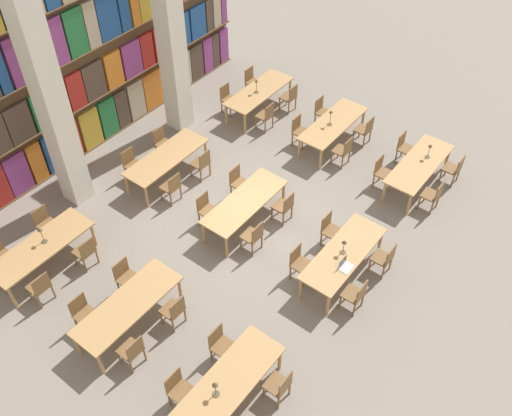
{
  "coord_description": "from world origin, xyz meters",
  "views": [
    {
      "loc": [
        -7.51,
        -6.06,
        10.24
      ],
      "look_at": [
        0.0,
        -0.27,
        0.66
      ],
      "focal_mm": 40.0,
      "sensor_mm": 36.0,
      "label": 1
    }
  ],
  "objects_px": {
    "chair_14": "(174,310)",
    "reading_table_6": "(41,248)",
    "chair_5": "(299,262)",
    "laptop": "(345,266)",
    "chair_11": "(404,147)",
    "chair_25": "(0,255)",
    "chair_3": "(221,344)",
    "chair_9": "(382,171)",
    "chair_33": "(228,98)",
    "pillar_left": "(49,98)",
    "chair_26": "(86,251)",
    "chair_8": "(433,195)",
    "desk_lamp_5": "(256,84)",
    "reading_table_8": "(259,92)",
    "chair_4": "(356,295)",
    "chair_13": "(84,313)",
    "desk_lamp_0": "(215,387)",
    "reading_table_3": "(128,306)",
    "chair_17": "(207,209)",
    "chair_19": "(239,182)",
    "chair_21": "(300,130)",
    "desk_lamp_4": "(41,233)",
    "chair_2": "(280,386)",
    "chair_18": "(284,206)",
    "chair_16": "(253,236)",
    "chair_20": "(343,150)",
    "chair_12": "(132,350)",
    "desk_lamp_1": "(344,245)",
    "chair_15": "(126,277)",
    "reading_table_0": "(229,384)",
    "chair_30": "(202,163)",
    "pillar_center": "(170,31)",
    "chair_10": "(454,168)",
    "chair_6": "(384,258)",
    "reading_table_7": "(166,158)",
    "reading_table_5": "(333,125)",
    "chair_22": "(365,129)",
    "chair_24": "(40,287)",
    "chair_1": "(179,389)",
    "desk_lamp_2": "(430,149)",
    "reading_table_4": "(245,203)",
    "chair_28": "(172,187)",
    "chair_35": "(252,81)",
    "desk_lamp_3": "(331,115)",
    "chair_34": "(290,97)",
    "chair_32": "(266,115)",
    "chair_31": "(162,142)",
    "reading_table_2": "(419,165)"
  },
  "relations": [
    {
      "from": "desk_lamp_0",
      "to": "chair_5",
      "type": "bearing_deg",
      "value": 10.2
    },
    {
      "from": "reading_table_5",
      "to": "chair_22",
      "type": "height_order",
      "value": "chair_22"
    },
    {
      "from": "chair_5",
      "to": "laptop",
      "type": "relative_size",
      "value": 2.78
    },
    {
      "from": "chair_17",
      "to": "reading_table_5",
      "type": "height_order",
      "value": "chair_17"
    },
    {
      "from": "chair_14",
      "to": "reading_table_6",
      "type": "height_order",
      "value": "chair_14"
    },
    {
      "from": "reading_table_2",
      "to": "chair_11",
      "type": "relative_size",
      "value": 2.7
    },
    {
      "from": "chair_32",
      "to": "reading_table_4",
      "type": "bearing_deg",
      "value": -150.84
    },
    {
      "from": "chair_19",
      "to": "reading_table_7",
      "type": "xyz_separation_m",
      "value": [
        -0.59,
        1.92,
        0.17
      ]
    },
    {
      "from": "desk_lamp_1",
      "to": "chair_8",
      "type": "bearing_deg",
      "value": -12.61
    },
    {
      "from": "chair_18",
      "to": "chair_25",
      "type": "distance_m",
      "value": 6.58
    },
    {
      "from": "reading_table_8",
      "to": "chair_4",
      "type": "bearing_deg",
      "value": -126.85
    },
    {
      "from": "desk_lamp_3",
      "to": "desk_lamp_2",
      "type": "bearing_deg",
      "value": -82.28
    },
    {
      "from": "chair_9",
      "to": "chair_30",
      "type": "height_order",
      "value": "same"
    },
    {
      "from": "reading_table_0",
      "to": "desk_lamp_1",
      "type": "bearing_deg",
      "value": -0.49
    },
    {
      "from": "reading_table_3",
      "to": "reading_table_8",
      "type": "xyz_separation_m",
      "value": [
        7.67,
        2.53,
        0.0
      ]
    },
    {
      "from": "reading_table_4",
      "to": "chair_28",
      "type": "bearing_deg",
      "value": 105.2
    },
    {
      "from": "chair_26",
      "to": "pillar_center",
      "type": "bearing_deg",
      "value": 20.98
    },
    {
      "from": "chair_10",
      "to": "chair_18",
      "type": "relative_size",
      "value": 1.0
    },
    {
      "from": "chair_11",
      "to": "chair_25",
      "type": "relative_size",
      "value": 1.0
    },
    {
      "from": "chair_8",
      "to": "desk_lamp_5",
      "type": "distance_m",
      "value": 6.01
    },
    {
      "from": "chair_14",
      "to": "chair_17",
      "type": "distance_m",
      "value": 2.96
    },
    {
      "from": "desk_lamp_4",
      "to": "reading_table_8",
      "type": "relative_size",
      "value": 0.18
    },
    {
      "from": "chair_5",
      "to": "chair_24",
      "type": "distance_m",
      "value": 5.58
    },
    {
      "from": "pillar_center",
      "to": "chair_10",
      "type": "relative_size",
      "value": 6.76
    },
    {
      "from": "chair_26",
      "to": "chair_33",
      "type": "bearing_deg",
      "value": 11.1
    },
    {
      "from": "chair_19",
      "to": "chair_26",
      "type": "xyz_separation_m",
      "value": [
        -3.89,
        1.27,
        0.0
      ]
    },
    {
      "from": "pillar_left",
      "to": "chair_26",
      "type": "xyz_separation_m",
      "value": [
        -1.36,
        -2.0,
        -2.52
      ]
    },
    {
      "from": "chair_10",
      "to": "reading_table_8",
      "type": "distance_m",
      "value": 5.98
    },
    {
      "from": "chair_6",
      "to": "chair_11",
      "type": "bearing_deg",
      "value": 21.06
    },
    {
      "from": "reading_table_0",
      "to": "chair_26",
      "type": "relative_size",
      "value": 2.7
    },
    {
      "from": "chair_11",
      "to": "chair_17",
      "type": "xyz_separation_m",
      "value": [
        -5.03,
        2.68,
        0.0
      ]
    },
    {
      "from": "chair_16",
      "to": "chair_20",
      "type": "distance_m",
      "value": 3.91
    },
    {
      "from": "chair_19",
      "to": "chair_26",
      "type": "height_order",
      "value": "same"
    },
    {
      "from": "desk_lamp_1",
      "to": "desk_lamp_2",
      "type": "relative_size",
      "value": 0.93
    },
    {
      "from": "chair_34",
      "to": "chair_5",
      "type": "bearing_deg",
      "value": -142.8
    },
    {
      "from": "chair_4",
      "to": "chair_21",
      "type": "xyz_separation_m",
      "value": [
        3.91,
        4.11,
        0.0
      ]
    },
    {
      "from": "chair_35",
      "to": "desk_lamp_4",
      "type": "bearing_deg",
      "value": 3.86
    },
    {
      "from": "reading_table_0",
      "to": "chair_1",
      "type": "relative_size",
      "value": 2.7
    },
    {
      "from": "chair_13",
      "to": "desk_lamp_0",
      "type": "bearing_deg",
      "value": 93.73
    },
    {
      "from": "chair_19",
      "to": "chair_21",
      "type": "relative_size",
      "value": 1.0
    },
    {
      "from": "reading_table_5",
      "to": "chair_35",
      "type": "height_order",
      "value": "chair_35"
    },
    {
      "from": "chair_8",
      "to": "chair_26",
      "type": "relative_size",
      "value": 1.0
    },
    {
      "from": "chair_3",
      "to": "chair_9",
      "type": "relative_size",
      "value": 1.0
    },
    {
      "from": "chair_16",
      "to": "chair_31",
      "type": "relative_size",
      "value": 1.0
    },
    {
      "from": "desk_lamp_0",
      "to": "chair_18",
      "type": "relative_size",
      "value": 0.45
    },
    {
      "from": "desk_lamp_1",
      "to": "chair_15",
      "type": "xyz_separation_m",
      "value": [
        -3.24,
        3.43,
        -0.5
      ]
    },
    {
      "from": "chair_2",
      "to": "chair_18",
      "type": "distance_m",
      "value": 4.68
    },
    {
      "from": "chair_3",
      "to": "chair_33",
      "type": "xyz_separation_m",
      "value": [
        6.52,
        5.22,
        0.0
      ]
    },
    {
      "from": "reading_table_0",
      "to": "chair_30",
      "type": "relative_size",
      "value": 2.7
    },
    {
      "from": "chair_12",
      "to": "desk_lamp_4",
      "type": "relative_size",
      "value": 2.04
    }
  ]
}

